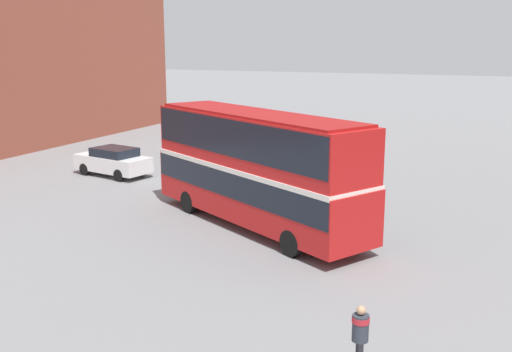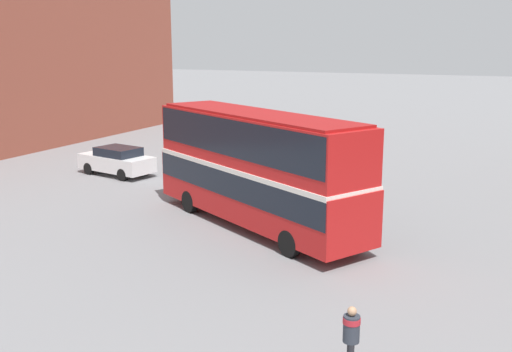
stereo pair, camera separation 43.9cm
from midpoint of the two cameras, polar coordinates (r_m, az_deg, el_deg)
ground_plane at (r=23.58m, az=3.65°, el=-5.49°), size 240.00×240.00×0.00m
double_decker_bus at (r=23.83m, az=-0.53°, el=1.31°), size 10.99×7.75×4.63m
pedestrian_foreground at (r=13.99m, az=8.99°, el=-14.46°), size 0.51×0.51×1.62m
parked_car_kerb_near at (r=34.38m, az=-13.80°, el=1.38°), size 4.74×2.69×1.60m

